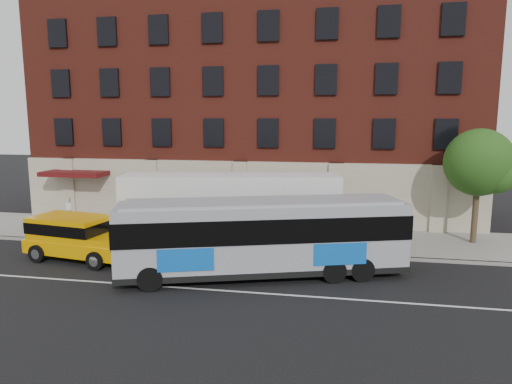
% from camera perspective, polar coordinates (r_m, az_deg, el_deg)
% --- Properties ---
extents(ground, '(120.00, 120.00, 0.00)m').
position_cam_1_polar(ground, '(19.16, -9.56, -12.12)').
color(ground, black).
rests_on(ground, ground).
extents(sidewalk, '(60.00, 6.00, 0.15)m').
position_cam_1_polar(sidewalk, '(27.36, -3.13, -5.30)').
color(sidewalk, gray).
rests_on(sidewalk, ground).
extents(kerb, '(60.00, 0.25, 0.15)m').
position_cam_1_polar(kerb, '(24.55, -4.78, -7.02)').
color(kerb, gray).
rests_on(kerb, ground).
extents(lane_line, '(60.00, 0.12, 0.01)m').
position_cam_1_polar(lane_line, '(19.59, -9.05, -11.59)').
color(lane_line, silver).
rests_on(lane_line, ground).
extents(building, '(30.00, 12.10, 15.00)m').
position_cam_1_polar(building, '(34.24, -0.12, 10.33)').
color(building, maroon).
rests_on(building, sidewalk).
extents(sign_pole, '(0.30, 0.20, 2.50)m').
position_cam_1_polar(sign_pole, '(27.76, -21.95, -2.83)').
color(sign_pole, slate).
rests_on(sign_pole, ground).
extents(street_tree, '(3.60, 3.60, 6.20)m').
position_cam_1_polar(street_tree, '(27.34, 25.88, 3.01)').
color(street_tree, '#3E301F').
rests_on(street_tree, sidewalk).
extents(city_bus, '(12.66, 6.31, 3.41)m').
position_cam_1_polar(city_bus, '(20.13, 0.85, -5.30)').
color(city_bus, '#9698A0').
rests_on(city_bus, ground).
extents(yellow_suv, '(5.71, 3.09, 2.13)m').
position_cam_1_polar(yellow_suv, '(24.39, -21.32, -4.96)').
color(yellow_suv, '#F1A400').
rests_on(yellow_suv, ground).
extents(shipping_container, '(11.88, 4.35, 3.88)m').
position_cam_1_polar(shipping_container, '(25.10, -3.11, -2.30)').
color(shipping_container, black).
rests_on(shipping_container, ground).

